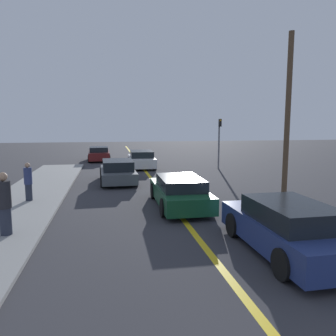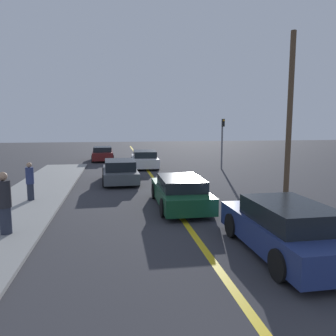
{
  "view_description": "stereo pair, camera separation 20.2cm",
  "coord_description": "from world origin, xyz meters",
  "px_view_note": "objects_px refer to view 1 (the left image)",
  "views": [
    {
      "loc": [
        -2.49,
        -0.79,
        3.31
      ],
      "look_at": [
        -0.42,
        10.62,
        1.73
      ],
      "focal_mm": 35.0,
      "sensor_mm": 36.0,
      "label": 1
    },
    {
      "loc": [
        -2.29,
        -0.83,
        3.31
      ],
      "look_at": [
        -0.42,
        10.62,
        1.73
      ],
      "focal_mm": 35.0,
      "sensor_mm": 36.0,
      "label": 2
    }
  ],
  "objects_px": {
    "traffic_light": "(219,138)",
    "utility_pole": "(288,116)",
    "car_far_distant": "(118,171)",
    "pedestrian_mid_group": "(4,204)",
    "pedestrian_far_standing": "(28,182)",
    "car_near_right_lane": "(286,228)",
    "car_parked_left_lot": "(141,159)",
    "car_ahead_center": "(179,192)",
    "car_oncoming_far": "(99,154)"
  },
  "relations": [
    {
      "from": "car_ahead_center",
      "to": "car_oncoming_far",
      "type": "distance_m",
      "value": 17.66
    },
    {
      "from": "car_ahead_center",
      "to": "car_far_distant",
      "type": "bearing_deg",
      "value": 111.54
    },
    {
      "from": "traffic_light",
      "to": "utility_pole",
      "type": "height_order",
      "value": "utility_pole"
    },
    {
      "from": "car_parked_left_lot",
      "to": "car_ahead_center",
      "type": "bearing_deg",
      "value": -86.95
    },
    {
      "from": "car_near_right_lane",
      "to": "car_far_distant",
      "type": "height_order",
      "value": "car_near_right_lane"
    },
    {
      "from": "car_oncoming_far",
      "to": "utility_pole",
      "type": "relative_size",
      "value": 0.58
    },
    {
      "from": "car_near_right_lane",
      "to": "car_oncoming_far",
      "type": "distance_m",
      "value": 23.09
    },
    {
      "from": "car_near_right_lane",
      "to": "car_far_distant",
      "type": "bearing_deg",
      "value": 108.81
    },
    {
      "from": "car_far_distant",
      "to": "traffic_light",
      "type": "height_order",
      "value": "traffic_light"
    },
    {
      "from": "car_far_distant",
      "to": "car_parked_left_lot",
      "type": "xyz_separation_m",
      "value": [
        1.96,
        6.12,
        0.01
      ]
    },
    {
      "from": "car_oncoming_far",
      "to": "pedestrian_far_standing",
      "type": "height_order",
      "value": "pedestrian_far_standing"
    },
    {
      "from": "car_far_distant",
      "to": "pedestrian_far_standing",
      "type": "height_order",
      "value": "pedestrian_far_standing"
    },
    {
      "from": "pedestrian_far_standing",
      "to": "car_near_right_lane",
      "type": "bearing_deg",
      "value": -41.44
    },
    {
      "from": "car_far_distant",
      "to": "pedestrian_mid_group",
      "type": "relative_size",
      "value": 2.47
    },
    {
      "from": "pedestrian_mid_group",
      "to": "pedestrian_far_standing",
      "type": "distance_m",
      "value": 4.39
    },
    {
      "from": "car_parked_left_lot",
      "to": "traffic_light",
      "type": "height_order",
      "value": "traffic_light"
    },
    {
      "from": "car_ahead_center",
      "to": "car_far_distant",
      "type": "distance_m",
      "value": 6.39
    },
    {
      "from": "car_near_right_lane",
      "to": "car_ahead_center",
      "type": "bearing_deg",
      "value": 107.16
    },
    {
      "from": "car_ahead_center",
      "to": "traffic_light",
      "type": "bearing_deg",
      "value": 63.8
    },
    {
      "from": "car_ahead_center",
      "to": "car_parked_left_lot",
      "type": "height_order",
      "value": "car_parked_left_lot"
    },
    {
      "from": "car_near_right_lane",
      "to": "pedestrian_mid_group",
      "type": "distance_m",
      "value": 7.82
    },
    {
      "from": "car_near_right_lane",
      "to": "pedestrian_far_standing",
      "type": "xyz_separation_m",
      "value": [
        -7.76,
        6.85,
        0.24
      ]
    },
    {
      "from": "car_near_right_lane",
      "to": "utility_pole",
      "type": "xyz_separation_m",
      "value": [
        3.42,
        6.08,
        2.96
      ]
    },
    {
      "from": "car_parked_left_lot",
      "to": "pedestrian_far_standing",
      "type": "distance_m",
      "value": 11.91
    },
    {
      "from": "car_ahead_center",
      "to": "car_parked_left_lot",
      "type": "bearing_deg",
      "value": 92.16
    },
    {
      "from": "car_parked_left_lot",
      "to": "traffic_light",
      "type": "xyz_separation_m",
      "value": [
        5.53,
        -1.8,
        1.64
      ]
    },
    {
      "from": "pedestrian_mid_group",
      "to": "traffic_light",
      "type": "relative_size",
      "value": 0.5
    },
    {
      "from": "car_ahead_center",
      "to": "car_near_right_lane",
      "type": "bearing_deg",
      "value": -71.52
    },
    {
      "from": "pedestrian_far_standing",
      "to": "traffic_light",
      "type": "xyz_separation_m",
      "value": [
        11.29,
        8.62,
        1.36
      ]
    },
    {
      "from": "pedestrian_far_standing",
      "to": "traffic_light",
      "type": "bearing_deg",
      "value": 37.37
    },
    {
      "from": "car_ahead_center",
      "to": "car_far_distant",
      "type": "height_order",
      "value": "car_far_distant"
    },
    {
      "from": "car_parked_left_lot",
      "to": "utility_pole",
      "type": "height_order",
      "value": "utility_pole"
    },
    {
      "from": "car_parked_left_lot",
      "to": "pedestrian_mid_group",
      "type": "xyz_separation_m",
      "value": [
        -5.42,
        -14.8,
        0.4
      ]
    },
    {
      "from": "car_near_right_lane",
      "to": "car_far_distant",
      "type": "xyz_separation_m",
      "value": [
        -3.95,
        11.16,
        -0.05
      ]
    },
    {
      "from": "car_near_right_lane",
      "to": "pedestrian_mid_group",
      "type": "height_order",
      "value": "pedestrian_mid_group"
    },
    {
      "from": "car_ahead_center",
      "to": "traffic_light",
      "type": "xyz_separation_m",
      "value": [
        5.2,
        10.29,
        1.66
      ]
    },
    {
      "from": "car_ahead_center",
      "to": "pedestrian_far_standing",
      "type": "bearing_deg",
      "value": 165.33
    },
    {
      "from": "car_ahead_center",
      "to": "car_oncoming_far",
      "type": "xyz_separation_m",
      "value": [
        -3.63,
        17.29,
        0.01
      ]
    },
    {
      "from": "traffic_light",
      "to": "car_near_right_lane",
      "type": "bearing_deg",
      "value": -102.84
    },
    {
      "from": "car_near_right_lane",
      "to": "pedestrian_far_standing",
      "type": "relative_size",
      "value": 2.81
    },
    {
      "from": "car_near_right_lane",
      "to": "traffic_light",
      "type": "bearing_deg",
      "value": 76.45
    },
    {
      "from": "car_oncoming_far",
      "to": "pedestrian_mid_group",
      "type": "relative_size",
      "value": 2.31
    },
    {
      "from": "car_oncoming_far",
      "to": "car_parked_left_lot",
      "type": "bearing_deg",
      "value": -59.33
    },
    {
      "from": "car_parked_left_lot",
      "to": "traffic_light",
      "type": "bearing_deg",
      "value": -16.54
    },
    {
      "from": "car_near_right_lane",
      "to": "utility_pole",
      "type": "bearing_deg",
      "value": 59.98
    },
    {
      "from": "car_near_right_lane",
      "to": "traffic_light",
      "type": "xyz_separation_m",
      "value": [
        3.53,
        15.47,
        1.6
      ]
    },
    {
      "from": "car_near_right_lane",
      "to": "car_parked_left_lot",
      "type": "relative_size",
      "value": 0.95
    },
    {
      "from": "car_parked_left_lot",
      "to": "pedestrian_mid_group",
      "type": "distance_m",
      "value": 15.77
    },
    {
      "from": "car_far_distant",
      "to": "pedestrian_mid_group",
      "type": "height_order",
      "value": "pedestrian_mid_group"
    },
    {
      "from": "car_parked_left_lot",
      "to": "pedestrian_far_standing",
      "type": "relative_size",
      "value": 2.96
    }
  ]
}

